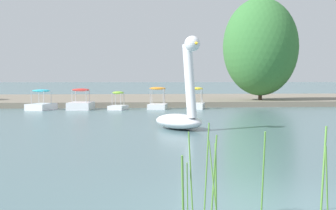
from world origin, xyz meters
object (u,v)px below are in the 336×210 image
swan_boat (181,110)px  pedal_boat_yellow (197,103)px  pedal_boat_red (81,104)px  tree_willow_overhanging (261,47)px  pedal_boat_cyan (41,104)px  pedal_boat_lime (118,104)px  pedal_boat_orange (158,102)px

swan_boat → pedal_boat_yellow: bearing=78.7°
pedal_boat_red → swan_boat: bearing=-69.9°
swan_boat → pedal_boat_yellow: (2.87, 14.40, -0.36)m
pedal_boat_yellow → pedal_boat_red: 8.13m
swan_boat → pedal_boat_red: swan_boat is taller
swan_boat → pedal_boat_red: (-5.26, 14.36, -0.38)m
pedal_boat_red → tree_willow_overhanging: size_ratio=0.31×
pedal_boat_cyan → pedal_boat_red: bearing=1.6°
swan_boat → tree_willow_overhanging: size_ratio=0.47×
pedal_boat_yellow → pedal_boat_cyan: size_ratio=0.79×
pedal_boat_lime → pedal_boat_cyan: 5.25m
swan_boat → tree_willow_overhanging: 21.55m
pedal_boat_red → tree_willow_overhanging: (14.07, 4.90, 4.30)m
pedal_boat_yellow → pedal_boat_cyan: 10.81m
pedal_boat_lime → pedal_boat_cyan: (-5.25, 0.26, 0.05)m
pedal_boat_yellow → tree_willow_overhanging: size_ratio=0.25×
pedal_boat_red → pedal_boat_cyan: 2.68m
pedal_boat_red → pedal_boat_yellow: bearing=0.2°
pedal_boat_orange → tree_willow_overhanging: tree_willow_overhanging is taller
pedal_boat_orange → tree_willow_overhanging: size_ratio=0.28×
pedal_boat_cyan → pedal_boat_lime: bearing=-2.8°
swan_boat → pedal_boat_cyan: 16.35m
pedal_boat_cyan → swan_boat: bearing=-61.0°
pedal_boat_yellow → tree_willow_overhanging: 8.79m
pedal_boat_lime → pedal_boat_red: (-2.57, 0.34, 0.04)m
pedal_boat_lime → tree_willow_overhanging: 13.36m
swan_boat → pedal_boat_orange: 14.56m
swan_boat → pedal_boat_cyan: size_ratio=1.47×
pedal_boat_yellow → pedal_boat_orange: pedal_boat_orange is taller
pedal_boat_yellow → tree_willow_overhanging: tree_willow_overhanging is taller
swan_boat → pedal_boat_cyan: swan_boat is taller
pedal_boat_orange → tree_willow_overhanging: 10.79m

